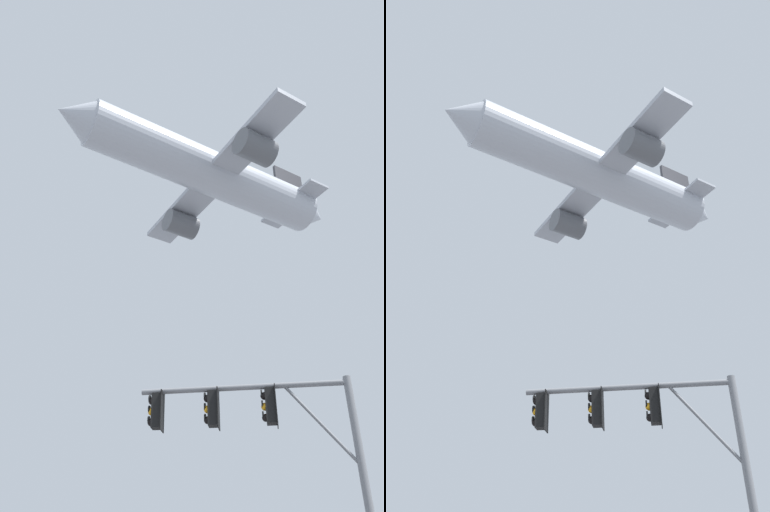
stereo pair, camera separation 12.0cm
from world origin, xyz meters
The scene contains 2 objects.
signal_pole_near centered at (2.61, 7.90, 4.79)m, with size 5.46×1.14×6.21m.
airplane centered at (2.53, 29.94, 33.82)m, with size 26.76×20.66×7.90m.
Camera 1 is at (0.54, -4.90, 1.79)m, focal length 34.96 mm.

